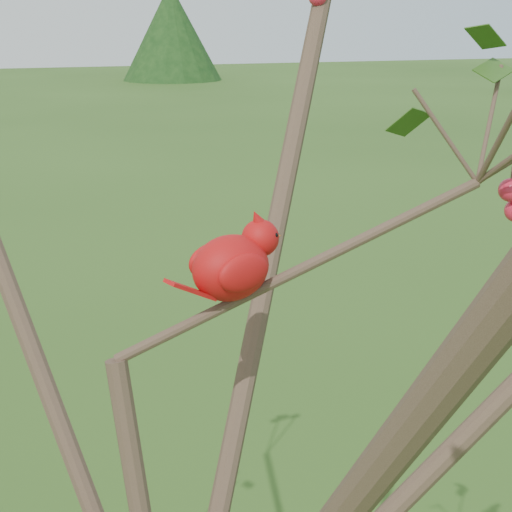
{
  "coord_description": "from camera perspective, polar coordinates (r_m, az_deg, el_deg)",
  "views": [
    {
      "loc": [
        -0.21,
        -1.03,
        2.46
      ],
      "look_at": [
        0.18,
        0.1,
        2.1
      ],
      "focal_mm": 55.0,
      "sensor_mm": 36.0,
      "label": 1
    }
  ],
  "objects": [
    {
      "name": "cardinal",
      "position": [
        1.23,
        -1.58,
        -0.56
      ],
      "size": [
        0.21,
        0.14,
        0.15
      ],
      "rotation": [
        0.0,
        0.0,
        0.32
      ],
      "color": "red",
      "rests_on": "ground"
    },
    {
      "name": "crabapple_tree",
      "position": [
        1.09,
        -5.61,
        -1.35
      ],
      "size": [
        2.35,
        2.05,
        2.95
      ],
      "color": "#3D2D21",
      "rests_on": "ground"
    }
  ]
}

